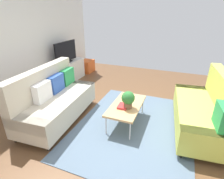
{
  "coord_description": "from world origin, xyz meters",
  "views": [
    {
      "loc": [
        -3.0,
        -0.88,
        2.13
      ],
      "look_at": [
        0.08,
        0.35,
        0.65
      ],
      "focal_mm": 28.5,
      "sensor_mm": 36.0,
      "label": 1
    }
  ],
  "objects_px": {
    "tv_console": "(67,72)",
    "storage_trunk": "(87,66)",
    "bottle_1": "(65,60)",
    "tv": "(66,52)",
    "couch_beige": "(55,99)",
    "table_book_0": "(123,106)",
    "potted_plant": "(128,99)",
    "couch_green": "(205,110)",
    "bottle_0": "(63,61)",
    "coffee_table": "(126,106)",
    "vase_0": "(53,64)",
    "vase_1": "(57,63)"
  },
  "relations": [
    {
      "from": "table_book_0",
      "to": "vase_0",
      "type": "height_order",
      "value": "vase_0"
    },
    {
      "from": "tv",
      "to": "potted_plant",
      "type": "bearing_deg",
      "value": -123.28
    },
    {
      "from": "couch_beige",
      "to": "couch_green",
      "type": "xyz_separation_m",
      "value": [
        0.69,
        -2.84,
        -0.01
      ]
    },
    {
      "from": "couch_green",
      "to": "coffee_table",
      "type": "height_order",
      "value": "couch_green"
    },
    {
      "from": "potted_plant",
      "to": "vase_0",
      "type": "xyz_separation_m",
      "value": [
        1.06,
        2.57,
        0.11
      ]
    },
    {
      "from": "couch_green",
      "to": "vase_1",
      "type": "bearing_deg",
      "value": 72.55
    },
    {
      "from": "couch_beige",
      "to": "bottle_0",
      "type": "distance_m",
      "value": 2.0
    },
    {
      "from": "tv_console",
      "to": "tv",
      "type": "distance_m",
      "value": 0.63
    },
    {
      "from": "couch_beige",
      "to": "couch_green",
      "type": "height_order",
      "value": "same"
    },
    {
      "from": "couch_beige",
      "to": "tv_console",
      "type": "distance_m",
      "value": 2.19
    },
    {
      "from": "bottle_0",
      "to": "bottle_1",
      "type": "relative_size",
      "value": 1.13
    },
    {
      "from": "coffee_table",
      "to": "tv_console",
      "type": "xyz_separation_m",
      "value": [
        1.53,
        2.46,
        -0.07
      ]
    },
    {
      "from": "tv",
      "to": "vase_0",
      "type": "xyz_separation_m",
      "value": [
        -0.58,
        0.07,
        -0.23
      ]
    },
    {
      "from": "couch_beige",
      "to": "bottle_1",
      "type": "xyz_separation_m",
      "value": [
        1.8,
        1.0,
        0.29
      ]
    },
    {
      "from": "couch_beige",
      "to": "coffee_table",
      "type": "xyz_separation_m",
      "value": [
        0.39,
        -1.42,
        -0.06
      ]
    },
    {
      "from": "couch_green",
      "to": "coffee_table",
      "type": "bearing_deg",
      "value": 96.17
    },
    {
      "from": "potted_plant",
      "to": "couch_green",
      "type": "bearing_deg",
      "value": -73.62
    },
    {
      "from": "vase_1",
      "to": "bottle_0",
      "type": "distance_m",
      "value": 0.21
    },
    {
      "from": "couch_beige",
      "to": "table_book_0",
      "type": "bearing_deg",
      "value": 97.56
    },
    {
      "from": "tv_console",
      "to": "table_book_0",
      "type": "distance_m",
      "value": 2.93
    },
    {
      "from": "couch_green",
      "to": "table_book_0",
      "type": "distance_m",
      "value": 1.52
    },
    {
      "from": "tv",
      "to": "bottle_0",
      "type": "bearing_deg",
      "value": -174.91
    },
    {
      "from": "bottle_1",
      "to": "couch_green",
      "type": "bearing_deg",
      "value": -106.21
    },
    {
      "from": "couch_beige",
      "to": "vase_0",
      "type": "distance_m",
      "value": 1.75
    },
    {
      "from": "couch_beige",
      "to": "vase_0",
      "type": "xyz_separation_m",
      "value": [
        1.35,
        1.09,
        0.27
      ]
    },
    {
      "from": "storage_trunk",
      "to": "vase_1",
      "type": "distance_m",
      "value": 1.59
    },
    {
      "from": "coffee_table",
      "to": "bottle_1",
      "type": "height_order",
      "value": "bottle_1"
    },
    {
      "from": "potted_plant",
      "to": "bottle_1",
      "type": "distance_m",
      "value": 2.91
    },
    {
      "from": "couch_green",
      "to": "bottle_0",
      "type": "relative_size",
      "value": 8.69
    },
    {
      "from": "bottle_1",
      "to": "tv",
      "type": "bearing_deg",
      "value": 9.26
    },
    {
      "from": "vase_0",
      "to": "vase_1",
      "type": "xyz_separation_m",
      "value": [
        0.17,
        0.0,
        -0.01
      ]
    },
    {
      "from": "tv_console",
      "to": "storage_trunk",
      "type": "relative_size",
      "value": 2.69
    },
    {
      "from": "bottle_0",
      "to": "tv",
      "type": "bearing_deg",
      "value": 5.09
    },
    {
      "from": "couch_green",
      "to": "bottle_0",
      "type": "xyz_separation_m",
      "value": [
        1.02,
        3.84,
        0.31
      ]
    },
    {
      "from": "potted_plant",
      "to": "vase_1",
      "type": "bearing_deg",
      "value": 64.35
    },
    {
      "from": "vase_0",
      "to": "bottle_0",
      "type": "height_order",
      "value": "bottle_0"
    },
    {
      "from": "potted_plant",
      "to": "tv_console",
      "type": "bearing_deg",
      "value": 56.93
    },
    {
      "from": "couch_green",
      "to": "vase_1",
      "type": "height_order",
      "value": "couch_green"
    },
    {
      "from": "tv",
      "to": "table_book_0",
      "type": "xyz_separation_m",
      "value": [
        -1.65,
        -2.4,
        -0.51
      ]
    },
    {
      "from": "coffee_table",
      "to": "tv",
      "type": "distance_m",
      "value": 2.94
    },
    {
      "from": "tv_console",
      "to": "potted_plant",
      "type": "relative_size",
      "value": 4.14
    },
    {
      "from": "tv_console",
      "to": "vase_0",
      "type": "xyz_separation_m",
      "value": [
        -0.58,
        0.05,
        0.4
      ]
    },
    {
      "from": "couch_beige",
      "to": "tv",
      "type": "xyz_separation_m",
      "value": [
        1.93,
        1.02,
        0.5
      ]
    },
    {
      "from": "tv_console",
      "to": "table_book_0",
      "type": "xyz_separation_m",
      "value": [
        -1.65,
        -2.42,
        0.12
      ]
    },
    {
      "from": "storage_trunk",
      "to": "potted_plant",
      "type": "xyz_separation_m",
      "value": [
        -2.74,
        -2.42,
        0.39
      ]
    },
    {
      "from": "table_book_0",
      "to": "vase_1",
      "type": "xyz_separation_m",
      "value": [
        1.24,
        2.47,
        0.27
      ]
    },
    {
      "from": "storage_trunk",
      "to": "bottle_1",
      "type": "height_order",
      "value": "bottle_1"
    },
    {
      "from": "table_book_0",
      "to": "couch_green",
      "type": "bearing_deg",
      "value": -74.47
    },
    {
      "from": "couch_green",
      "to": "tv",
      "type": "xyz_separation_m",
      "value": [
        1.24,
        3.86,
        0.51
      ]
    },
    {
      "from": "tv",
      "to": "vase_1",
      "type": "height_order",
      "value": "tv"
    }
  ]
}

